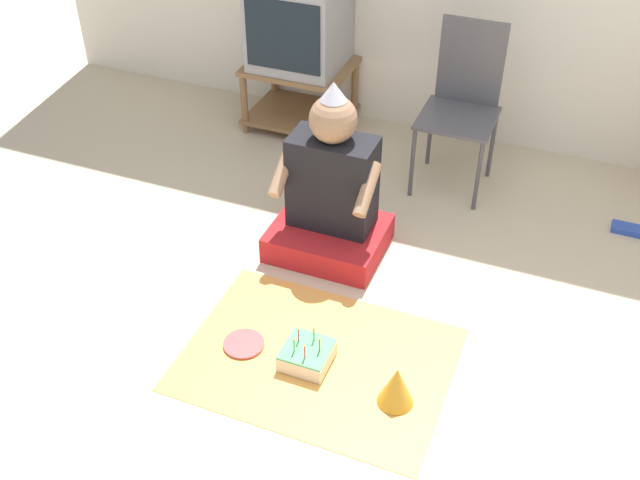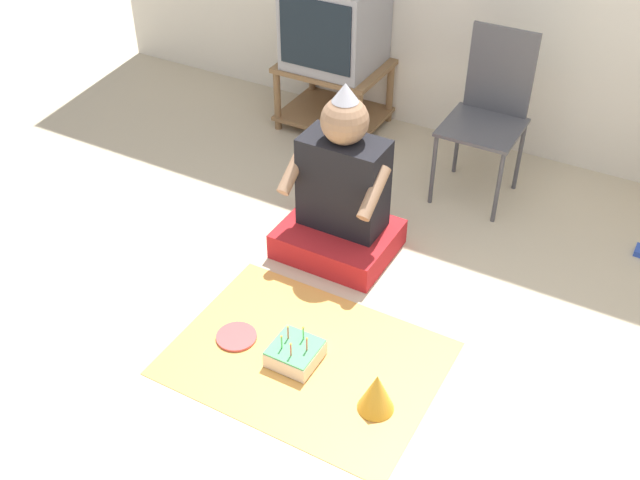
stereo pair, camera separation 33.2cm
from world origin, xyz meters
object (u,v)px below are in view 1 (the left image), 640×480
at_px(person_seated, 331,195).
at_px(party_hat_blue, 396,386).
at_px(paper_plate, 244,344).
at_px(folding_chair, 463,97).
at_px(tv, 299,24).
at_px(birthday_cake, 307,355).

distance_m(person_seated, party_hat_blue, 1.08).
bearing_deg(paper_plate, folding_chair, 72.70).
xyz_separation_m(tv, party_hat_blue, (1.26, -1.98, -0.58)).
xyz_separation_m(party_hat_blue, paper_plate, (-0.71, 0.05, -0.09)).
bearing_deg(party_hat_blue, paper_plate, 175.60).
xyz_separation_m(tv, birthday_cake, (0.85, -1.92, -0.63)).
distance_m(party_hat_blue, paper_plate, 0.72).
bearing_deg(person_seated, folding_chair, 63.88).
distance_m(folding_chair, paper_plate, 1.83).
xyz_separation_m(folding_chair, party_hat_blue, (0.19, -1.74, -0.42)).
relative_size(folding_chair, paper_plate, 5.03).
xyz_separation_m(person_seated, paper_plate, (-0.09, -0.81, -0.30)).
height_order(birthday_cake, party_hat_blue, party_hat_blue).
bearing_deg(tv, party_hat_blue, -57.53).
bearing_deg(birthday_cake, tv, 113.82).
relative_size(tv, folding_chair, 0.57).
height_order(person_seated, paper_plate, person_seated).
height_order(tv, party_hat_blue, tv).
distance_m(birthday_cake, paper_plate, 0.30).
height_order(tv, birthday_cake, tv).
bearing_deg(folding_chair, tv, 166.94).
relative_size(person_seated, birthday_cake, 4.50).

